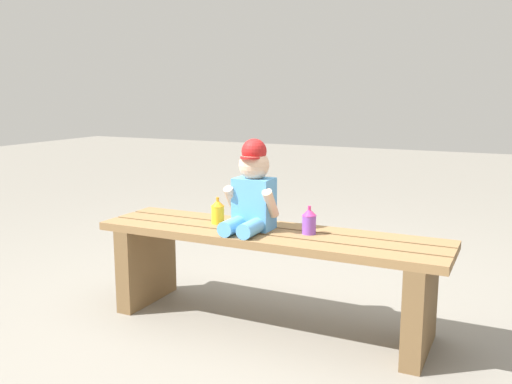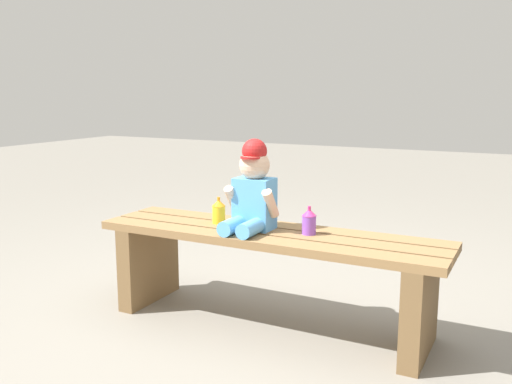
{
  "view_description": "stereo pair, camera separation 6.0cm",
  "coord_description": "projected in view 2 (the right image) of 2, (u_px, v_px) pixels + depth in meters",
  "views": [
    {
      "loc": [
        0.99,
        -2.2,
        1.05
      ],
      "look_at": [
        -0.04,
        -0.05,
        0.62
      ],
      "focal_mm": 39.41,
      "sensor_mm": 36.0,
      "label": 1
    },
    {
      "loc": [
        1.05,
        -2.17,
        1.05
      ],
      "look_at": [
        -0.04,
        -0.05,
        0.62
      ],
      "focal_mm": 39.41,
      "sensor_mm": 36.0,
      "label": 2
    }
  ],
  "objects": [
    {
      "name": "park_bench",
      "position": [
        269.0,
        261.0,
        2.5
      ],
      "size": [
        1.57,
        0.39,
        0.44
      ],
      "color": "olive",
      "rests_on": "ground_plane"
    },
    {
      "name": "child_figure",
      "position": [
        253.0,
        191.0,
        2.48
      ],
      "size": [
        0.23,
        0.27,
        0.4
      ],
      "color": "#59A5E5",
      "rests_on": "park_bench"
    },
    {
      "name": "sippy_cup_left",
      "position": [
        219.0,
        211.0,
        2.62
      ],
      "size": [
        0.06,
        0.06,
        0.12
      ],
      "color": "yellow",
      "rests_on": "park_bench"
    },
    {
      "name": "ground_plane",
      "position": [
        268.0,
        324.0,
        2.56
      ],
      "size": [
        16.0,
        16.0,
        0.0
      ],
      "primitive_type": "plane",
      "color": "gray"
    },
    {
      "name": "sippy_cup_right",
      "position": [
        309.0,
        221.0,
        2.41
      ],
      "size": [
        0.06,
        0.06,
        0.12
      ],
      "color": "#8C4CCC",
      "rests_on": "park_bench"
    }
  ]
}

